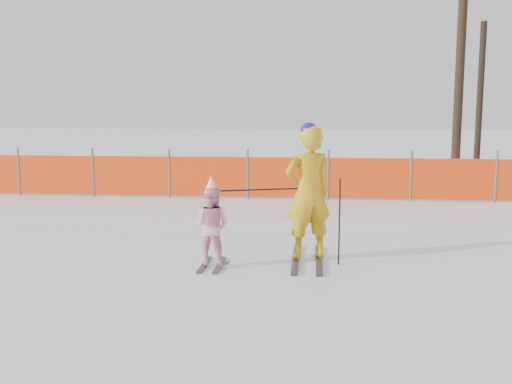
% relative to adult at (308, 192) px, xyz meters
% --- Properties ---
extents(ground, '(120.00, 120.00, 0.00)m').
position_rel_adult_xyz_m(ground, '(-0.77, -0.43, -1.02)').
color(ground, white).
rests_on(ground, ground).
extents(adult, '(0.83, 1.69, 2.03)m').
position_rel_adult_xyz_m(adult, '(0.00, 0.00, 0.00)').
color(adult, black).
rests_on(adult, ground).
extents(child, '(0.63, 0.85, 1.30)m').
position_rel_adult_xyz_m(child, '(-1.35, -0.45, -0.42)').
color(child, black).
rests_on(child, ground).
extents(ski_poles, '(1.70, 0.40, 1.25)m').
position_rel_adult_xyz_m(ski_poles, '(-0.10, -0.21, -0.17)').
color(ski_poles, black).
rests_on(ski_poles, ground).
extents(safety_fence, '(14.46, 0.06, 1.25)m').
position_rel_adult_xyz_m(safety_fence, '(-2.35, 5.82, -0.46)').
color(safety_fence, '#595960').
rests_on(safety_fence, ground).
extents(tree_trunks, '(1.33, 1.90, 7.09)m').
position_rel_adult_xyz_m(tree_trunks, '(4.73, 10.11, 2.22)').
color(tree_trunks, black).
rests_on(tree_trunks, ground).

